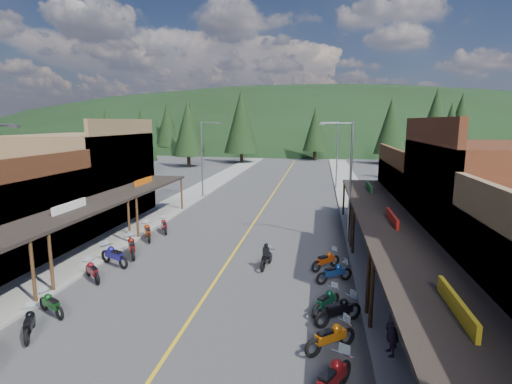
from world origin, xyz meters
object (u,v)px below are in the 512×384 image
at_px(shop_east_2, 504,218).
at_px(pine_8, 142,135).
at_px(pine_10, 188,128).
at_px(bike_east_6, 338,309).
at_px(bike_east_4, 332,377).
at_px(rider_on_bike, 266,257).
at_px(pine_7, 167,125).
at_px(pine_4, 391,126).
at_px(bike_west_10, 148,231).
at_px(bike_west_6, 51,303).
at_px(pine_5, 461,122).
at_px(bike_west_7, 92,270).
at_px(bike_west_5, 29,323).
at_px(pine_11, 435,128).
at_px(pine_2, 241,122).
at_px(bike_west_11, 164,225).
at_px(bike_east_7, 326,300).
at_px(bike_east_8, 334,272).
at_px(bike_east_5, 331,336).
at_px(pedestrian_east_b, 351,209).
at_px(bike_east_9, 326,259).
at_px(pine_1, 191,125).
at_px(bike_west_9, 132,246).
at_px(streetlight_1, 203,156).
at_px(pedestrian_east_a, 392,329).
at_px(pine_3, 315,129).
at_px(streetlight_2, 348,177).
at_px(pine_0, 107,129).
at_px(bike_west_8, 114,255).
at_px(pine_9, 450,133).
at_px(shop_west_3, 85,177).
at_px(streetlight_3, 336,152).

xyz_separation_m(shop_east_2, pine_8, (-35.78, 38.30, 2.46)).
xyz_separation_m(pine_10, bike_east_6, (24.00, -53.06, -6.16)).
relative_size(bike_east_4, rider_on_bike, 1.14).
distance_m(shop_east_2, pine_7, 87.35).
relative_size(pine_4, bike_west_10, 5.60).
bearing_deg(bike_west_6, pine_5, 0.70).
height_order(pine_5, bike_west_7, pine_5).
xyz_separation_m(bike_west_5, bike_west_6, (-0.29, 1.63, -0.01)).
bearing_deg(pine_11, bike_west_6, -121.46).
distance_m(pine_2, bike_west_11, 50.21).
bearing_deg(pine_2, bike_east_7, -75.53).
relative_size(bike_west_10, bike_east_4, 0.97).
relative_size(bike_east_8, rider_on_bike, 1.00).
bearing_deg(bike_east_5, bike_west_7, -148.70).
relative_size(bike_west_5, bike_east_4, 0.83).
xyz_separation_m(shop_east_2, pine_11, (6.22, 36.30, 3.67)).
height_order(bike_west_11, bike_east_6, bike_east_6).
xyz_separation_m(bike_west_11, pedestrian_east_b, (13.66, 5.36, 0.48)).
distance_m(pine_8, pedestrian_east_b, 39.85).
bearing_deg(bike_west_10, bike_east_9, -47.09).
relative_size(pine_1, bike_west_9, 5.38).
bearing_deg(bike_west_10, pine_1, 75.41).
height_order(shop_east_2, bike_east_6, shop_east_2).
relative_size(pine_1, bike_east_9, 6.15).
height_order(pine_4, bike_west_9, pine_4).
bearing_deg(bike_west_5, streetlight_1, 62.59).
distance_m(bike_west_6, bike_west_9, 7.45).
xyz_separation_m(pine_11, pedestrian_east_a, (-12.33, -43.18, -6.09)).
distance_m(pine_3, bike_west_7, 67.57).
relative_size(pine_1, bike_west_7, 6.39).
distance_m(bike_west_11, bike_east_6, 16.65).
height_order(streetlight_2, pine_1, pine_1).
xyz_separation_m(bike_west_5, bike_west_7, (-0.64, 5.32, 0.01)).
bearing_deg(bike_west_9, pine_5, 28.90).
bearing_deg(pine_0, streetlight_2, -48.99).
xyz_separation_m(bike_west_8, bike_east_8, (12.12, -0.44, -0.09)).
height_order(streetlight_1, pine_9, pine_9).
bearing_deg(pine_11, streetlight_1, -149.30).
xyz_separation_m(pine_4, bike_west_7, (-24.19, -60.53, -6.68)).
xyz_separation_m(pine_4, bike_east_8, (-12.03, -58.84, -6.66)).
bearing_deg(bike_west_8, bike_east_9, -56.27).
relative_size(bike_west_7, bike_west_10, 0.88).
height_order(pine_3, pine_10, pine_10).
bearing_deg(pine_9, pine_11, -119.74).
height_order(pine_7, bike_west_8, pine_7).
bearing_deg(bike_west_10, shop_east_2, -43.66).
height_order(shop_west_3, pine_1, pine_1).
bearing_deg(bike_west_5, pine_3, 52.13).
xyz_separation_m(streetlight_2, pine_3, (-2.95, 58.00, 2.02)).
relative_size(streetlight_3, pine_1, 0.64).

